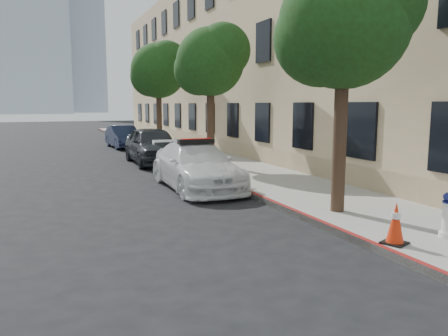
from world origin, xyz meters
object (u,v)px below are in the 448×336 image
object	(u,v)px
traffic_cone	(396,223)
parked_car_far	(123,137)
parked_car_mid	(153,145)
police_car	(196,166)

from	to	relation	value
traffic_cone	parked_car_far	bearing A→B (deg)	93.25
parked_car_far	parked_car_mid	bearing A→B (deg)	-93.44
police_car	parked_car_far	distance (m)	13.41
parked_car_mid	parked_car_far	world-z (taller)	parked_car_mid
parked_car_mid	parked_car_far	bearing A→B (deg)	90.61
police_car	traffic_cone	xyz separation A→B (m)	(1.25, -6.84, -0.17)
police_car	parked_car_mid	bearing A→B (deg)	89.68
parked_car_mid	traffic_cone	world-z (taller)	parked_car_mid
parked_car_far	traffic_cone	distance (m)	20.28
parked_car_far	traffic_cone	world-z (taller)	parked_car_far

